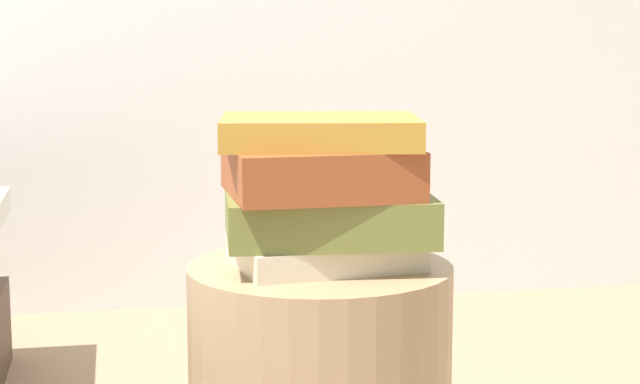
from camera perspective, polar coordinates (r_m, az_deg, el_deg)
name	(u,v)px	position (r m, az deg, el deg)	size (l,w,h in m)	color
book_cream	(325,252)	(1.39, 0.24, -3.20)	(0.22, 0.16, 0.03)	beige
book_olive	(328,215)	(1.39, 0.42, -1.25)	(0.26, 0.20, 0.06)	olive
book_rust	(321,171)	(1.36, 0.07, 1.13)	(0.23, 0.20, 0.06)	#994723
book_ochre	(321,132)	(1.36, 0.06, 3.21)	(0.25, 0.17, 0.04)	#B7842D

